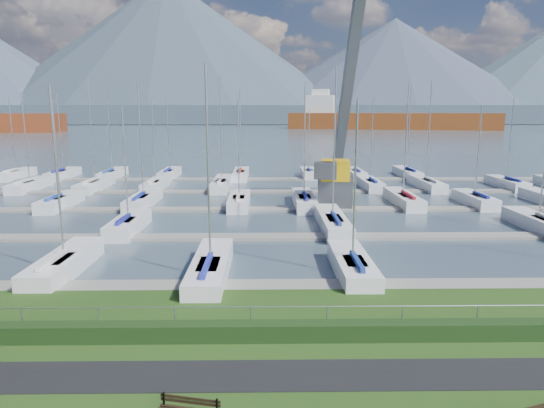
{
  "coord_description": "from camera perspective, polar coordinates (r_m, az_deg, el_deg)",
  "views": [
    {
      "loc": [
        -0.43,
        -17.94,
        8.8
      ],
      "look_at": [
        0.0,
        12.0,
        3.0
      ],
      "focal_mm": 32.0,
      "sensor_mm": 36.0,
      "label": 1
    }
  ],
  "objects": [
    {
      "name": "sailboat_fleet",
      "position": [
        47.71,
        -3.07,
        6.94
      ],
      "size": [
        75.02,
        49.97,
        13.3
      ],
      "color": "navy",
      "rests_on": "water"
    },
    {
      "name": "water",
      "position": [
        278.09,
        -0.74,
        9.07
      ],
      "size": [
        800.0,
        540.0,
        0.2
      ],
      "primitive_type": "cube",
      "color": "#435462"
    },
    {
      "name": "hedge",
      "position": [
        19.48,
        0.54,
        -14.76
      ],
      "size": [
        80.0,
        0.7,
        0.7
      ],
      "primitive_type": "cube",
      "color": "#1A3313",
      "rests_on": "grass"
    },
    {
      "name": "path",
      "position": [
        17.34,
        0.75,
        -19.5
      ],
      "size": [
        160.0,
        2.0,
        0.04
      ],
      "primitive_type": "cube",
      "color": "black",
      "rests_on": "grass"
    },
    {
      "name": "foothill",
      "position": [
        347.95,
        -0.76,
        10.51
      ],
      "size": [
        900.0,
        80.0,
        12.0
      ],
      "primitive_type": "cube",
      "color": "#404F5E",
      "rests_on": "water"
    },
    {
      "name": "cargo_ship_mid",
      "position": [
        246.58,
        12.79,
        9.48
      ],
      "size": [
        100.56,
        40.42,
        21.5
      ],
      "rotation": [
        0.0,
        0.0,
        -0.23
      ],
      "color": "brown",
      "rests_on": "water"
    },
    {
      "name": "fence",
      "position": [
        19.49,
        0.52,
        -11.99
      ],
      "size": [
        80.0,
        0.04,
        0.04
      ],
      "primitive_type": "cylinder",
      "rotation": [
        0.0,
        1.57,
        0.0
      ],
      "color": "gray",
      "rests_on": "grass"
    },
    {
      "name": "mountains",
      "position": [
        424.33,
        0.24,
        16.09
      ],
      "size": [
        1190.0,
        360.0,
        115.0
      ],
      "color": "#3D4C59",
      "rests_on": "water"
    },
    {
      "name": "docks",
      "position": [
        44.86,
        -0.26,
        -0.64
      ],
      "size": [
        90.0,
        41.6,
        0.25
      ],
      "color": "slate",
      "rests_on": "water"
    },
    {
      "name": "crane",
      "position": [
        47.08,
        7.87,
        6.63
      ],
      "size": [
        4.9,
        13.34,
        22.35
      ],
      "rotation": [
        0.0,
        0.0,
        -0.13
      ],
      "color": "#55575C",
      "rests_on": "water"
    }
  ]
}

